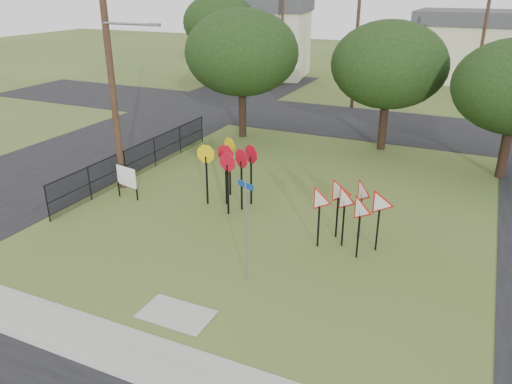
% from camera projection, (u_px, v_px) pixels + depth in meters
% --- Properties ---
extents(ground, '(140.00, 140.00, 0.00)m').
position_uv_depth(ground, '(218.00, 272.00, 15.74)').
color(ground, '#425921').
extents(sidewalk, '(30.00, 1.60, 0.02)m').
position_uv_depth(sidewalk, '(136.00, 355.00, 12.22)').
color(sidewalk, '#969890').
rests_on(sidewalk, ground).
extents(street_left, '(8.00, 50.00, 0.02)m').
position_uv_depth(street_left, '(119.00, 142.00, 28.75)').
color(street_left, black).
rests_on(street_left, ground).
extents(street_far, '(60.00, 8.00, 0.02)m').
position_uv_depth(street_far, '(366.00, 123.00, 32.50)').
color(street_far, black).
rests_on(street_far, ground).
extents(curb_pad, '(2.00, 1.20, 0.02)m').
position_uv_depth(curb_pad, '(176.00, 314.00, 13.73)').
color(curb_pad, '#969890').
rests_on(curb_pad, ground).
extents(street_name_sign, '(0.62, 0.28, 3.22)m').
position_uv_depth(street_name_sign, '(246.00, 226.00, 14.66)').
color(street_name_sign, gray).
rests_on(street_name_sign, ground).
extents(stop_sign_cluster, '(2.40, 2.06, 2.56)m').
position_uv_depth(stop_sign_cluster, '(230.00, 161.00, 19.84)').
color(stop_sign_cluster, black).
rests_on(stop_sign_cluster, ground).
extents(yield_sign_cluster, '(2.85, 2.04, 2.24)m').
position_uv_depth(yield_sign_cluster, '(351.00, 202.00, 16.73)').
color(yield_sign_cluster, black).
rests_on(yield_sign_cluster, ground).
extents(info_board, '(1.11, 0.26, 1.41)m').
position_uv_depth(info_board, '(126.00, 178.00, 20.81)').
color(info_board, black).
rests_on(info_board, ground).
extents(utility_pole_main, '(3.55, 0.33, 10.00)m').
position_uv_depth(utility_pole_main, '(112.00, 69.00, 20.29)').
color(utility_pole_main, '#452E1F').
rests_on(utility_pole_main, ground).
extents(far_pole_a, '(1.40, 0.24, 9.00)m').
position_uv_depth(far_pole_a, '(356.00, 43.00, 34.85)').
color(far_pole_a, '#452E1F').
rests_on(far_pole_a, ground).
extents(far_pole_b, '(1.40, 0.24, 8.50)m').
position_uv_depth(far_pole_b, '(482.00, 46.00, 35.21)').
color(far_pole_b, '#452E1F').
rests_on(far_pole_b, ground).
extents(far_pole_c, '(1.40, 0.24, 9.00)m').
position_uv_depth(far_pole_c, '(282.00, 32.00, 42.96)').
color(far_pole_c, '#452E1F').
rests_on(far_pole_c, ground).
extents(fence_run, '(0.05, 11.55, 1.50)m').
position_uv_depth(fence_run, '(140.00, 158.00, 23.61)').
color(fence_run, black).
rests_on(fence_run, ground).
extents(house_left, '(10.58, 8.88, 7.20)m').
position_uv_depth(house_left, '(259.00, 37.00, 48.23)').
color(house_left, beige).
rests_on(house_left, ground).
extents(house_mid, '(8.40, 8.40, 6.20)m').
position_uv_depth(house_mid, '(461.00, 45.00, 46.50)').
color(house_mid, beige).
rests_on(house_mid, ground).
extents(tree_near_left, '(6.40, 6.40, 7.27)m').
position_uv_depth(tree_near_left, '(242.00, 53.00, 27.92)').
color(tree_near_left, black).
rests_on(tree_near_left, ground).
extents(tree_near_mid, '(6.00, 6.00, 6.80)m').
position_uv_depth(tree_near_mid, '(389.00, 65.00, 25.79)').
color(tree_near_mid, black).
rests_on(tree_near_mid, ground).
extents(tree_far_left, '(6.80, 6.80, 7.73)m').
position_uv_depth(tree_far_left, '(221.00, 23.00, 45.06)').
color(tree_far_left, black).
rests_on(tree_far_left, ground).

